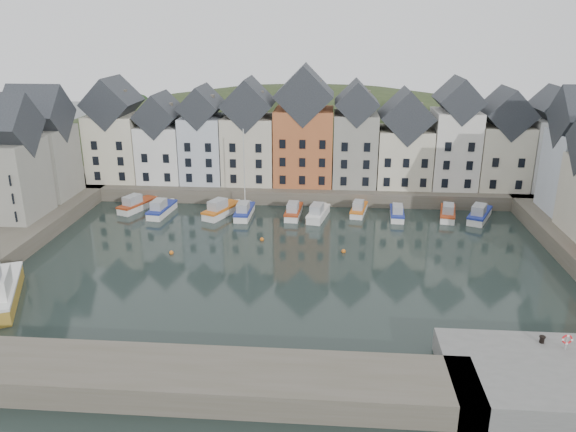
# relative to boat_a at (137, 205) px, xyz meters

# --- Properties ---
(ground) EXTENTS (260.00, 260.00, 0.00)m
(ground) POSITION_rel_boat_a_xyz_m (23.36, -18.45, -0.76)
(ground) COLOR black
(ground) RESTS_ON ground
(far_quay) EXTENTS (90.00, 16.00, 2.00)m
(far_quay) POSITION_rel_boat_a_xyz_m (23.36, 11.55, 0.24)
(far_quay) COLOR #534E3F
(far_quay) RESTS_ON ground
(near_quay) EXTENTS (18.00, 10.00, 2.00)m
(near_quay) POSITION_rel_boat_a_xyz_m (45.36, -38.45, 0.24)
(near_quay) COLOR #60605E
(near_quay) RESTS_ON ground
(near_wall) EXTENTS (50.00, 6.00, 2.00)m
(near_wall) POSITION_rel_boat_a_xyz_m (13.36, -40.45, 0.24)
(near_wall) COLOR #534E3F
(near_wall) RESTS_ON ground
(hillside) EXTENTS (153.60, 70.40, 64.00)m
(hillside) POSITION_rel_boat_a_xyz_m (23.38, 37.55, -18.72)
(hillside) COLOR #243219
(hillside) RESTS_ON ground
(far_terrace) EXTENTS (72.37, 8.16, 17.78)m
(far_terrace) POSITION_rel_boat_a_xyz_m (26.58, 9.55, 8.11)
(far_terrace) COLOR beige
(far_terrace) RESTS_ON far_quay
(left_terrace) EXTENTS (7.65, 17.00, 15.69)m
(left_terrace) POSITION_rel_boat_a_xyz_m (-12.64, -4.95, 8.11)
(left_terrace) COLOR gray
(left_terrace) RESTS_ON left_quay
(mooring_buoys) EXTENTS (20.50, 5.50, 0.50)m
(mooring_buoys) POSITION_rel_boat_a_xyz_m (19.36, -13.12, -0.61)
(mooring_buoys) COLOR #CF6518
(mooring_buoys) RESTS_ON ground
(boat_a) EXTENTS (4.39, 6.97, 2.56)m
(boat_a) POSITION_rel_boat_a_xyz_m (0.00, 0.00, 0.00)
(boat_a) COLOR silver
(boat_a) RESTS_ON ground
(boat_b) EXTENTS (2.77, 6.83, 2.55)m
(boat_b) POSITION_rel_boat_a_xyz_m (4.14, -1.71, -0.00)
(boat_b) COLOR silver
(boat_b) RESTS_ON ground
(boat_c) EXTENTS (4.80, 7.31, 2.70)m
(boat_c) POSITION_rel_boat_a_xyz_m (12.56, -1.43, 0.04)
(boat_c) COLOR silver
(boat_c) RESTS_ON ground
(boat_d) EXTENTS (2.16, 6.48, 12.29)m
(boat_d) POSITION_rel_boat_a_xyz_m (15.83, -1.68, 0.04)
(boat_d) COLOR silver
(boat_d) RESTS_ON ground
(boat_e) EXTENTS (2.32, 6.37, 2.40)m
(boat_e) POSITION_rel_boat_a_xyz_m (22.62, -1.06, -0.05)
(boat_e) COLOR silver
(boat_e) RESTS_ON ground
(boat_f) EXTENTS (3.26, 6.73, 2.48)m
(boat_f) POSITION_rel_boat_a_xyz_m (26.02, -1.65, -0.02)
(boat_f) COLOR silver
(boat_f) RESTS_ON ground
(boat_g) EXTENTS (2.82, 6.07, 2.24)m
(boat_g) POSITION_rel_boat_a_xyz_m (31.68, 0.73, -0.09)
(boat_g) COLOR silver
(boat_g) RESTS_ON ground
(boat_h) EXTENTS (2.21, 5.96, 2.25)m
(boat_h) POSITION_rel_boat_a_xyz_m (36.86, -0.54, -0.09)
(boat_h) COLOR silver
(boat_h) RESTS_ON ground
(boat_i) EXTENTS (3.11, 6.54, 2.41)m
(boat_i) POSITION_rel_boat_a_xyz_m (43.77, -0.13, -0.04)
(boat_i) COLOR silver
(boat_i) RESTS_ON ground
(boat_j) EXTENTS (4.76, 7.06, 2.61)m
(boat_j) POSITION_rel_boat_a_xyz_m (47.91, -0.64, 0.01)
(boat_j) COLOR silver
(boat_j) RESTS_ON ground
(mooring_bollard) EXTENTS (0.48, 0.48, 0.56)m
(mooring_bollard) POSITION_rel_boat_a_xyz_m (44.31, -35.08, 1.55)
(mooring_bollard) COLOR black
(mooring_bollard) RESTS_ON near_quay
(life_ring_post) EXTENTS (0.80, 0.17, 1.30)m
(life_ring_post) POSITION_rel_boat_a_xyz_m (45.76, -35.94, 2.10)
(life_ring_post) COLOR gray
(life_ring_post) RESTS_ON near_quay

